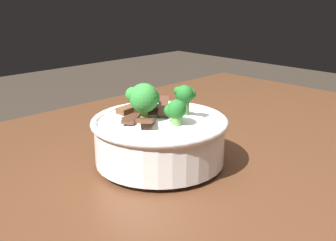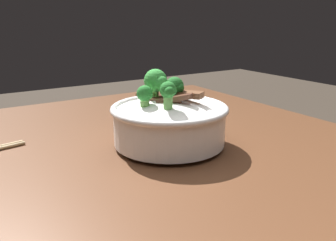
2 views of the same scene
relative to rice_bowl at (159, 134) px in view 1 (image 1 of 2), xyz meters
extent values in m
cube|color=#56331E|center=(0.11, -0.12, -0.09)|extent=(1.23, 1.09, 0.06)
cube|color=#56331E|center=(0.65, 0.35, -0.50)|extent=(0.07, 0.07, 0.77)
cylinder|color=white|center=(0.00, 0.00, -0.05)|extent=(0.10, 0.10, 0.01)
cylinder|color=white|center=(0.00, 0.00, -0.01)|extent=(0.22, 0.22, 0.07)
torus|color=white|center=(0.00, 0.00, 0.02)|extent=(0.23, 0.23, 0.01)
ellipsoid|color=white|center=(0.00, 0.00, 0.00)|extent=(0.20, 0.20, 0.06)
cube|color=#563323|center=(-0.03, 0.02, 0.04)|extent=(0.08, 0.06, 0.01)
cube|color=#563323|center=(0.01, 0.00, 0.04)|extent=(0.06, 0.06, 0.02)
cube|color=brown|center=(0.01, 0.04, 0.05)|extent=(0.05, 0.05, 0.01)
cube|color=brown|center=(-0.01, 0.02, 0.04)|extent=(0.06, 0.05, 0.01)
cube|color=brown|center=(-0.04, -0.01, 0.04)|extent=(0.07, 0.06, 0.02)
cube|color=brown|center=(-0.03, 0.04, 0.04)|extent=(0.06, 0.02, 0.01)
cube|color=brown|center=(-0.01, 0.01, 0.03)|extent=(0.05, 0.06, 0.01)
cylinder|color=#5B9947|center=(0.03, -0.02, 0.04)|extent=(0.02, 0.02, 0.03)
sphere|color=#237028|center=(0.03, -0.02, 0.07)|extent=(0.03, 0.03, 0.03)
sphere|color=#237028|center=(0.05, -0.03, 0.07)|extent=(0.02, 0.02, 0.02)
sphere|color=#237028|center=(0.03, -0.02, 0.07)|extent=(0.02, 0.02, 0.02)
cylinder|color=#6BA84C|center=(-0.01, 0.02, 0.04)|extent=(0.02, 0.02, 0.02)
sphere|color=#1E6023|center=(-0.01, 0.02, 0.06)|extent=(0.04, 0.04, 0.04)
sphere|color=#1E6023|center=(0.00, 0.02, 0.06)|extent=(0.02, 0.02, 0.02)
sphere|color=#1E6023|center=(-0.02, 0.03, 0.06)|extent=(0.02, 0.02, 0.02)
cylinder|color=#6BA84C|center=(-0.01, -0.05, 0.04)|extent=(0.02, 0.02, 0.02)
sphere|color=#237028|center=(-0.01, -0.05, 0.06)|extent=(0.03, 0.03, 0.03)
sphere|color=#237028|center=(0.00, -0.04, 0.05)|extent=(0.01, 0.01, 0.01)
sphere|color=#237028|center=(-0.02, -0.04, 0.05)|extent=(0.02, 0.02, 0.02)
cylinder|color=#6BA84C|center=(-0.04, -0.01, 0.04)|extent=(0.01, 0.01, 0.03)
sphere|color=green|center=(-0.04, -0.01, 0.07)|extent=(0.05, 0.05, 0.05)
sphere|color=green|center=(-0.02, -0.01, 0.07)|extent=(0.03, 0.03, 0.03)
sphere|color=green|center=(-0.05, 0.01, 0.08)|extent=(0.02, 0.02, 0.02)
camera|label=1|loc=(-0.44, -0.47, 0.23)|focal=43.62mm
camera|label=2|loc=(0.56, -0.36, 0.20)|focal=38.03mm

